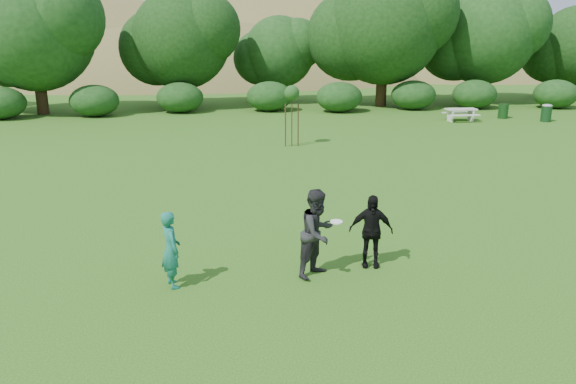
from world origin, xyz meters
The scene contains 11 objects.
ground centered at (0.00, 0.00, 0.00)m, with size 120.00×120.00×0.00m, color #19470C.
player_teal centered at (-2.91, -0.12, 0.84)m, with size 0.61×0.40×1.68m, color #176958.
player_grey centered at (0.27, 0.04, 1.00)m, with size 0.97×0.76×2.00m, color #242426.
player_black centered at (1.58, 0.39, 0.86)m, with size 1.01×0.42×1.72m, color black.
trash_can_near centered at (15.85, 21.33, 0.45)m, with size 0.60×0.60×0.90m, color #153915.
frisbee centered at (0.65, -0.16, 1.31)m, with size 0.27×0.27×0.04m.
sapling centered at (1.68, 14.48, 2.42)m, with size 0.70×0.70×2.85m.
picnic_table centered at (12.76, 20.60, 0.52)m, with size 1.80×1.48×0.76m.
trash_can_lidded centered at (17.76, 19.79, 0.54)m, with size 0.60×0.60×1.05m.
hillside centered at (-0.56, 68.45, -11.97)m, with size 150.00×72.00×52.00m.
tree_row centered at (3.23, 28.68, 4.87)m, with size 53.92×10.38×9.62m.
Camera 1 is at (-1.88, -11.40, 5.32)m, focal length 35.00 mm.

